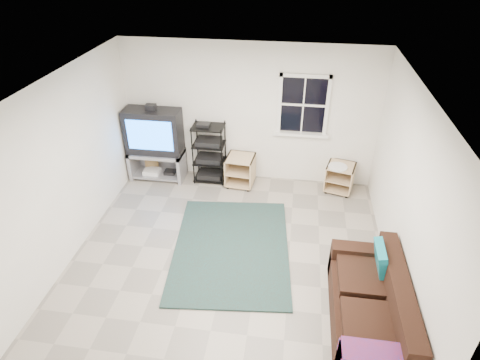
% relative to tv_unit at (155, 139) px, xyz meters
% --- Properties ---
extents(room, '(4.60, 4.62, 4.60)m').
position_rel_tv_unit_xyz_m(room, '(2.69, 0.25, 0.65)').
color(room, gray).
rests_on(room, ground).
extents(tv_unit, '(1.03, 0.51, 1.51)m').
position_rel_tv_unit_xyz_m(tv_unit, '(0.00, 0.00, 0.00)').
color(tv_unit, gray).
rests_on(tv_unit, ground).
extents(av_rack, '(0.58, 0.42, 1.17)m').
position_rel_tv_unit_xyz_m(av_rack, '(1.02, 0.05, -0.32)').
color(av_rack, black).
rests_on(av_rack, ground).
extents(side_table_left, '(0.54, 0.54, 0.59)m').
position_rel_tv_unit_xyz_m(side_table_left, '(1.63, -0.01, -0.51)').
color(side_table_left, tan).
rests_on(side_table_left, ground).
extents(side_table_right, '(0.58, 0.58, 0.55)m').
position_rel_tv_unit_xyz_m(side_table_right, '(3.46, 0.04, -0.52)').
color(side_table_right, tan).
rests_on(side_table_right, ground).
extents(sofa, '(0.82, 1.85, 0.84)m').
position_rel_tv_unit_xyz_m(sofa, '(3.64, -3.01, -0.53)').
color(sofa, black).
rests_on(sofa, ground).
extents(shag_rug, '(1.95, 2.53, 0.03)m').
position_rel_tv_unit_xyz_m(shag_rug, '(1.75, -1.87, -0.81)').
color(shag_rug, black).
rests_on(shag_rug, ground).
extents(paper_bag, '(0.30, 0.25, 0.36)m').
position_rel_tv_unit_xyz_m(paper_bag, '(-0.19, 0.15, -0.65)').
color(paper_bag, '#9D7B46').
rests_on(paper_bag, ground).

